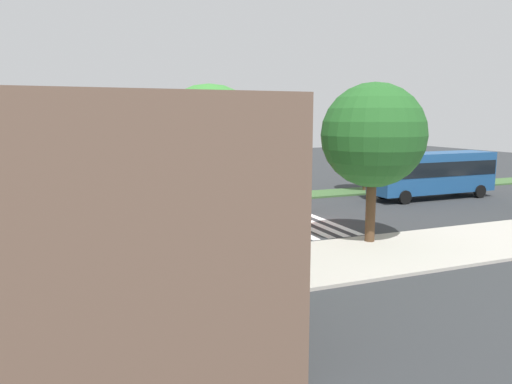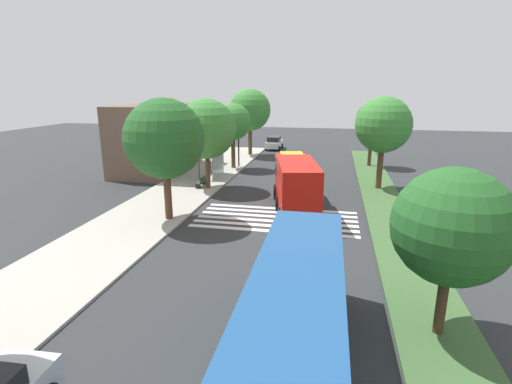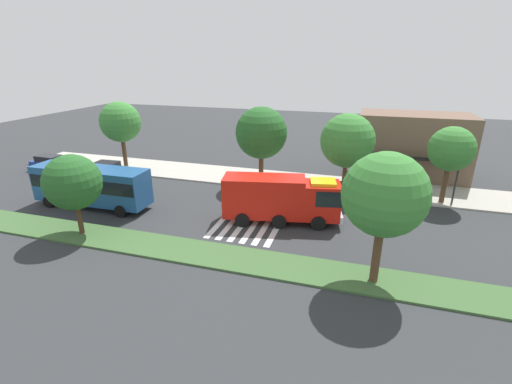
{
  "view_description": "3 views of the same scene",
  "coord_description": "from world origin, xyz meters",
  "px_view_note": "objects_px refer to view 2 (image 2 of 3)",
  "views": [
    {
      "loc": [
        13.22,
        26.18,
        6.22
      ],
      "look_at": [
        2.58,
        0.01,
        1.79
      ],
      "focal_mm": 33.85,
      "sensor_mm": 36.0,
      "label": 1
    },
    {
      "loc": [
        -23.04,
        -3.42,
        8.45
      ],
      "look_at": [
        0.88,
        1.38,
        1.78
      ],
      "focal_mm": 27.13,
      "sensor_mm": 36.0,
      "label": 2
    },
    {
      "loc": [
        8.74,
        -26.1,
        12.24
      ],
      "look_at": [
        0.4,
        1.47,
        1.31
      ],
      "focal_mm": 25.13,
      "sensor_mm": 36.0,
      "label": 3
    }
  ],
  "objects_px": {
    "bus_stop_shelter": "(215,158)",
    "fire_truck": "(295,181)",
    "parked_car_east": "(274,143)",
    "median_tree_far_west": "(452,227)",
    "transit_bus": "(297,313)",
    "street_lamp": "(238,134)",
    "sidewalk_tree_center": "(206,129)",
    "sidewalk_tree_east": "(233,122)",
    "sidewalk_tree_west": "(164,139)",
    "bench_near_shelter": "(202,181)",
    "median_tree_center": "(372,119)",
    "sidewalk_tree_far_east": "(250,110)",
    "median_tree_west": "(383,125)"
  },
  "relations": [
    {
      "from": "fire_truck",
      "to": "median_tree_far_west",
      "type": "bearing_deg",
      "value": -166.01
    },
    {
      "from": "transit_bus",
      "to": "sidewalk_tree_center",
      "type": "relative_size",
      "value": 1.39
    },
    {
      "from": "transit_bus",
      "to": "street_lamp",
      "type": "distance_m",
      "value": 31.19
    },
    {
      "from": "street_lamp",
      "to": "median_tree_far_west",
      "type": "bearing_deg",
      "value": -152.89
    },
    {
      "from": "sidewalk_tree_west",
      "to": "transit_bus",
      "type": "bearing_deg",
      "value": -142.53
    },
    {
      "from": "street_lamp",
      "to": "median_tree_far_west",
      "type": "xyz_separation_m",
      "value": [
        -26.96,
        -13.8,
        0.47
      ]
    },
    {
      "from": "parked_car_east",
      "to": "median_tree_far_west",
      "type": "distance_m",
      "value": 42.12
    },
    {
      "from": "sidewalk_tree_west",
      "to": "sidewalk_tree_east",
      "type": "xyz_separation_m",
      "value": [
        16.68,
        0.0,
        -0.41
      ]
    },
    {
      "from": "fire_truck",
      "to": "sidewalk_tree_east",
      "type": "xyz_separation_m",
      "value": [
        12.6,
        7.77,
        2.86
      ]
    },
    {
      "from": "fire_truck",
      "to": "median_tree_far_west",
      "type": "relative_size",
      "value": 1.6
    },
    {
      "from": "parked_car_east",
      "to": "median_tree_center",
      "type": "distance_m",
      "value": 16.16
    },
    {
      "from": "sidewalk_tree_east",
      "to": "median_tree_center",
      "type": "distance_m",
      "value": 14.78
    },
    {
      "from": "sidewalk_tree_center",
      "to": "sidewalk_tree_east",
      "type": "bearing_deg",
      "value": 0.0
    },
    {
      "from": "bus_stop_shelter",
      "to": "fire_truck",
      "type": "bearing_deg",
      "value": -134.28
    },
    {
      "from": "sidewalk_tree_east",
      "to": "bench_near_shelter",
      "type": "bearing_deg",
      "value": 175.52
    },
    {
      "from": "parked_car_east",
      "to": "sidewalk_tree_far_east",
      "type": "xyz_separation_m",
      "value": [
        -5.63,
        2.2,
        4.74
      ]
    },
    {
      "from": "sidewalk_tree_center",
      "to": "bus_stop_shelter",
      "type": "bearing_deg",
      "value": 9.27
    },
    {
      "from": "median_tree_far_west",
      "to": "sidewalk_tree_far_east",
      "type": "bearing_deg",
      "value": 22.31
    },
    {
      "from": "median_tree_center",
      "to": "median_tree_far_west",
      "type": "bearing_deg",
      "value": 180.0
    },
    {
      "from": "median_tree_west",
      "to": "bus_stop_shelter",
      "type": "bearing_deg",
      "value": 84.34
    },
    {
      "from": "sidewalk_tree_west",
      "to": "median_tree_west",
      "type": "height_order",
      "value": "sidewalk_tree_west"
    },
    {
      "from": "street_lamp",
      "to": "sidewalk_tree_west",
      "type": "bearing_deg",
      "value": 178.69
    },
    {
      "from": "median_tree_west",
      "to": "sidewalk_tree_west",
      "type": "bearing_deg",
      "value": 127.36
    },
    {
      "from": "parked_car_east",
      "to": "transit_bus",
      "type": "height_order",
      "value": "transit_bus"
    },
    {
      "from": "sidewalk_tree_center",
      "to": "median_tree_west",
      "type": "bearing_deg",
      "value": -79.14
    },
    {
      "from": "sidewalk_tree_west",
      "to": "street_lamp",
      "type": "bearing_deg",
      "value": -1.31
    },
    {
      "from": "street_lamp",
      "to": "transit_bus",
      "type": "bearing_deg",
      "value": -163.05
    },
    {
      "from": "parked_car_east",
      "to": "median_tree_far_west",
      "type": "xyz_separation_m",
      "value": [
        -40.25,
        -12.0,
        3.14
      ]
    },
    {
      "from": "median_tree_west",
      "to": "median_tree_center",
      "type": "height_order",
      "value": "median_tree_west"
    },
    {
      "from": "median_tree_west",
      "to": "median_tree_center",
      "type": "bearing_deg",
      "value": 0.0
    },
    {
      "from": "transit_bus",
      "to": "street_lamp",
      "type": "height_order",
      "value": "street_lamp"
    },
    {
      "from": "bench_near_shelter",
      "to": "sidewalk_tree_far_east",
      "type": "bearing_deg",
      "value": -2.24
    },
    {
      "from": "transit_bus",
      "to": "sidewalk_tree_east",
      "type": "relative_size",
      "value": 1.54
    },
    {
      "from": "bus_stop_shelter",
      "to": "street_lamp",
      "type": "relative_size",
      "value": 0.6
    },
    {
      "from": "parked_car_east",
      "to": "sidewalk_tree_west",
      "type": "bearing_deg",
      "value": 177.44
    },
    {
      "from": "sidewalk_tree_west",
      "to": "median_tree_center",
      "type": "relative_size",
      "value": 1.14
    },
    {
      "from": "bus_stop_shelter",
      "to": "sidewalk_tree_far_east",
      "type": "height_order",
      "value": "sidewalk_tree_far_east"
    },
    {
      "from": "sidewalk_tree_far_east",
      "to": "bus_stop_shelter",
      "type": "bearing_deg",
      "value": 176.93
    },
    {
      "from": "street_lamp",
      "to": "sidewalk_tree_center",
      "type": "height_order",
      "value": "sidewalk_tree_center"
    },
    {
      "from": "fire_truck",
      "to": "sidewalk_tree_east",
      "type": "relative_size",
      "value": 1.41
    },
    {
      "from": "sidewalk_tree_east",
      "to": "median_tree_far_west",
      "type": "distance_m",
      "value": 29.82
    },
    {
      "from": "sidewalk_tree_west",
      "to": "sidewalk_tree_center",
      "type": "xyz_separation_m",
      "value": [
        8.12,
        0.0,
        -0.23
      ]
    },
    {
      "from": "street_lamp",
      "to": "median_tree_far_west",
      "type": "height_order",
      "value": "median_tree_far_west"
    },
    {
      "from": "bus_stop_shelter",
      "to": "median_tree_center",
      "type": "distance_m",
      "value": 17.42
    },
    {
      "from": "transit_bus",
      "to": "median_tree_far_west",
      "type": "height_order",
      "value": "median_tree_far_west"
    },
    {
      "from": "median_tree_center",
      "to": "sidewalk_tree_center",
      "type": "bearing_deg",
      "value": 131.65
    },
    {
      "from": "parked_car_east",
      "to": "street_lamp",
      "type": "height_order",
      "value": "street_lamp"
    },
    {
      "from": "sidewalk_tree_center",
      "to": "median_tree_west",
      "type": "xyz_separation_m",
      "value": [
        2.72,
        -14.2,
        0.33
      ]
    },
    {
      "from": "fire_truck",
      "to": "bus_stop_shelter",
      "type": "distance_m",
      "value": 11.81
    },
    {
      "from": "sidewalk_tree_west",
      "to": "parked_car_east",
      "type": "bearing_deg",
      "value": -4.09
    }
  ]
}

